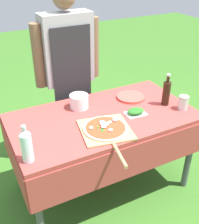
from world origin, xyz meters
TOP-DOWN VIEW (x-y plane):
  - ground_plane at (0.00, 0.00)m, footprint 12.00×12.00m
  - prep_table at (0.00, 0.00)m, footprint 1.45×0.80m
  - person_cook at (-0.05, 0.58)m, footprint 0.61×0.20m
  - pizza_on_peel at (-0.08, -0.20)m, footprint 0.41×0.62m
  - oil_bottle at (0.54, -0.07)m, footprint 0.06×0.06m
  - water_bottle at (-0.66, -0.26)m, footprint 0.07×0.07m
  - herb_container at (0.24, -0.10)m, footprint 0.17×0.12m
  - mixing_tub at (-0.12, 0.20)m, footprint 0.15×0.15m
  - plate_stack at (0.35, 0.15)m, footprint 0.24×0.24m
  - sauce_jar at (0.62, -0.20)m, footprint 0.08×0.08m

SIDE VIEW (x-z plane):
  - ground_plane at x=0.00m, z-range 0.00..0.00m
  - prep_table at x=0.00m, z-range 0.27..1.01m
  - plate_stack at x=0.35m, z-range 0.74..0.76m
  - pizza_on_peel at x=-0.08m, z-range 0.73..0.78m
  - herb_container at x=0.24m, z-range 0.74..0.79m
  - sauce_jar at x=0.62m, z-range 0.73..0.85m
  - mixing_tub at x=-0.12m, z-range 0.74..0.85m
  - oil_bottle at x=0.54m, z-range 0.71..0.98m
  - water_bottle at x=-0.66m, z-range 0.73..0.98m
  - person_cook at x=-0.05m, z-range 0.15..1.77m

